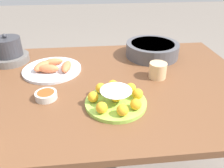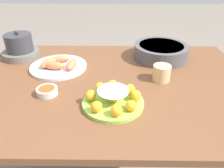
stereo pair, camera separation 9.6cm
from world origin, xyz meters
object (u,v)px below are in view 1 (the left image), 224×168
Objects in this scene: cake_plate at (116,99)px; cup_far at (158,70)px; sauce_bowl at (46,95)px; warming_pot at (8,52)px; seafood_platter at (52,68)px; dining_table at (109,96)px; serving_bowl at (152,49)px.

cake_plate is 2.94× the size of cup_far.
warming_pot is at bearing 123.01° from sauce_bowl.
cake_plate is 0.83× the size of seafood_platter.
dining_table is 15.15× the size of sauce_bowl.
dining_table is 5.55× the size of cake_plate.
warming_pot reaches higher than sauce_bowl.
cup_far is at bearing -12.95° from seafood_platter.
cake_plate is 0.30m from sauce_bowl.
cup_far reaches higher than sauce_bowl.
cup_far is at bearing -18.97° from warming_pot.
cup_far is at bearing 41.90° from cake_plate.
seafood_platter is at bearing 132.21° from cake_plate.
cup_far is (0.23, 0.21, 0.01)m from cake_plate.
cake_plate reaches higher than seafood_platter.
sauce_bowl is at bearing -165.49° from cup_far.
serving_bowl is at bearing 81.01° from cup_far.
cup_far reaches higher than seafood_platter.
cake_plate is at bearing -13.97° from sauce_bowl.
warming_pot is at bearing 152.45° from dining_table.
cup_far is (-0.04, -0.27, -0.01)m from serving_bowl.
sauce_bowl is (-0.28, -0.12, 0.10)m from dining_table.
cake_plate is at bearing -138.10° from cup_far.
cake_plate is 1.19× the size of warming_pot.
dining_table is at bearing -25.16° from seafood_platter.
warming_pot reaches higher than seafood_platter.
warming_pot reaches higher than cup_far.
dining_table is 0.32m from sauce_bowl.
cake_plate is 0.74m from warming_pot.
dining_table is 0.63m from warming_pot.
warming_pot reaches higher than cake_plate.
serving_bowl is 1.48× the size of warming_pot.
seafood_platter is at bearing 167.05° from cup_far.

